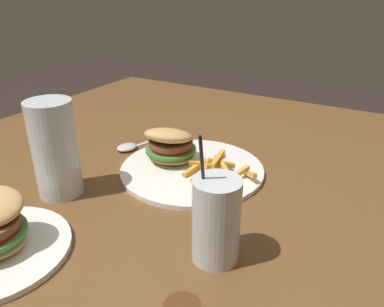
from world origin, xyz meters
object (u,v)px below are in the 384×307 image
at_px(beer_glass, 55,151).
at_px(spoon, 130,147).
at_px(meal_plate_near, 183,159).
at_px(juice_glass, 216,224).

relative_size(beer_glass, spoon, 1.13).
bearing_deg(beer_glass, meal_plate_near, -127.46).
distance_m(meal_plate_near, juice_glass, 0.30).
height_order(beer_glass, spoon, beer_glass).
distance_m(meal_plate_near, beer_glass, 0.27).
relative_size(meal_plate_near, juice_glass, 1.55).
xyz_separation_m(juice_glass, spoon, (0.37, -0.25, -0.05)).
distance_m(beer_glass, spoon, 0.25).
xyz_separation_m(meal_plate_near, beer_glass, (0.16, 0.21, 0.06)).
xyz_separation_m(meal_plate_near, spoon, (0.17, -0.03, -0.02)).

